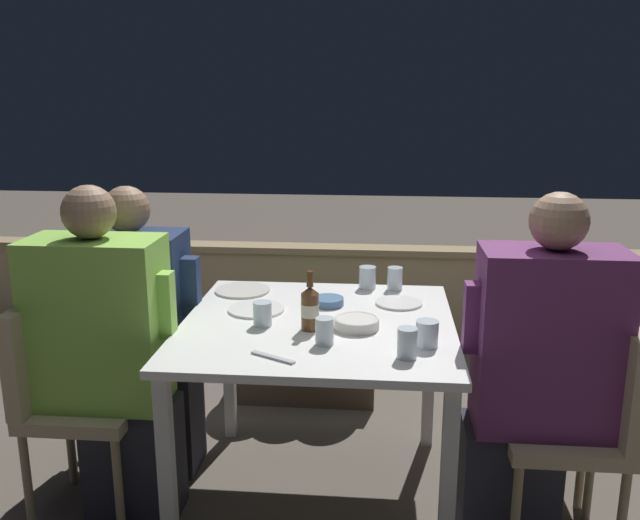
# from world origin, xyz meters

# --- Properties ---
(ground_plane) EXTENTS (16.00, 16.00, 0.00)m
(ground_plane) POSITION_xyz_m (0.00, 0.00, 0.00)
(ground_plane) COLOR #665B51
(parapet_wall) EXTENTS (9.00, 0.18, 0.62)m
(parapet_wall) POSITION_xyz_m (0.00, 1.85, 0.31)
(parapet_wall) COLOR tan
(parapet_wall) RESTS_ON ground_plane
(dining_table) EXTENTS (1.02, 1.03, 0.75)m
(dining_table) POSITION_xyz_m (0.00, 0.00, 0.67)
(dining_table) COLOR white
(dining_table) RESTS_ON ground_plane
(planter_hedge) EXTENTS (0.77, 0.47, 0.59)m
(planter_hedge) POSITION_xyz_m (-0.17, 0.96, 0.33)
(planter_hedge) COLOR brown
(planter_hedge) RESTS_ON ground_plane
(chair_left_near) EXTENTS (0.41, 0.40, 0.86)m
(chair_left_near) POSITION_xyz_m (-0.94, -0.17, 0.53)
(chair_left_near) COLOR tan
(chair_left_near) RESTS_ON ground_plane
(person_green_blouse) EXTENTS (0.52, 0.26, 1.29)m
(person_green_blouse) POSITION_xyz_m (-0.76, -0.17, 0.64)
(person_green_blouse) COLOR #282833
(person_green_blouse) RESTS_ON ground_plane
(chair_left_far) EXTENTS (0.41, 0.40, 0.86)m
(chair_left_far) POSITION_xyz_m (-0.95, 0.18, 0.53)
(chair_left_far) COLOR tan
(chair_left_far) RESTS_ON ground_plane
(person_navy_jumper) EXTENTS (0.50, 0.26, 1.23)m
(person_navy_jumper) POSITION_xyz_m (-0.76, 0.18, 0.62)
(person_navy_jumper) COLOR #282833
(person_navy_jumper) RESTS_ON ground_plane
(chair_right_near) EXTENTS (0.41, 0.40, 0.86)m
(chair_right_near) POSITION_xyz_m (0.96, -0.22, 0.53)
(chair_right_near) COLOR tan
(chair_right_near) RESTS_ON ground_plane
(person_purple_stripe) EXTENTS (0.52, 0.26, 1.29)m
(person_purple_stripe) POSITION_xyz_m (0.77, -0.22, 0.64)
(person_purple_stripe) COLOR #282833
(person_purple_stripe) RESTS_ON ground_plane
(chair_right_far) EXTENTS (0.41, 0.40, 0.86)m
(chair_right_far) POSITION_xyz_m (0.94, 0.20, 0.53)
(chair_right_far) COLOR tan
(chair_right_far) RESTS_ON ground_plane
(beer_bottle) EXTENTS (0.07, 0.07, 0.22)m
(beer_bottle) POSITION_xyz_m (-0.02, -0.09, 0.84)
(beer_bottle) COLOR brown
(beer_bottle) RESTS_ON dining_table
(plate_0) EXTENTS (0.22, 0.22, 0.01)m
(plate_0) POSITION_xyz_m (-0.26, 0.10, 0.76)
(plate_0) COLOR white
(plate_0) RESTS_ON dining_table
(plate_1) EXTENTS (0.19, 0.19, 0.01)m
(plate_1) POSITION_xyz_m (0.31, 0.24, 0.76)
(plate_1) COLOR white
(plate_1) RESTS_ON dining_table
(plate_2) EXTENTS (0.24, 0.24, 0.01)m
(plate_2) POSITION_xyz_m (-0.36, 0.36, 0.76)
(plate_2) COLOR silver
(plate_2) RESTS_ON dining_table
(bowl_0) EXTENTS (0.13, 0.13, 0.03)m
(bowl_0) POSITION_xyz_m (0.02, 0.20, 0.77)
(bowl_0) COLOR #4C709E
(bowl_0) RESTS_ON dining_table
(bowl_1) EXTENTS (0.16, 0.16, 0.04)m
(bowl_1) POSITION_xyz_m (0.15, -0.07, 0.78)
(bowl_1) COLOR silver
(bowl_1) RESTS_ON dining_table
(glass_cup_0) EXTENTS (0.06, 0.06, 0.10)m
(glass_cup_0) POSITION_xyz_m (0.04, -0.24, 0.80)
(glass_cup_0) COLOR silver
(glass_cup_0) RESTS_ON dining_table
(glass_cup_1) EXTENTS (0.07, 0.07, 0.10)m
(glass_cup_1) POSITION_xyz_m (0.32, -0.33, 0.80)
(glass_cup_1) COLOR silver
(glass_cup_1) RESTS_ON dining_table
(glass_cup_2) EXTENTS (0.07, 0.07, 0.10)m
(glass_cup_2) POSITION_xyz_m (0.29, 0.45, 0.80)
(glass_cup_2) COLOR silver
(glass_cup_2) RESTS_ON dining_table
(glass_cup_3) EXTENTS (0.07, 0.07, 0.09)m
(glass_cup_3) POSITION_xyz_m (-0.20, -0.06, 0.80)
(glass_cup_3) COLOR silver
(glass_cup_3) RESTS_ON dining_table
(glass_cup_4) EXTENTS (0.08, 0.08, 0.09)m
(glass_cup_4) POSITION_xyz_m (0.39, -0.22, 0.80)
(glass_cup_4) COLOR silver
(glass_cup_4) RESTS_ON dining_table
(glass_cup_5) EXTENTS (0.07, 0.07, 0.10)m
(glass_cup_5) POSITION_xyz_m (0.18, 0.46, 0.80)
(glass_cup_5) COLOR silver
(glass_cup_5) RESTS_ON dining_table
(fork_0) EXTENTS (0.16, 0.10, 0.01)m
(fork_0) POSITION_xyz_m (-0.11, -0.38, 0.76)
(fork_0) COLOR silver
(fork_0) RESTS_ON dining_table
(potted_plant) EXTENTS (0.31, 0.31, 0.64)m
(potted_plant) POSITION_xyz_m (1.25, 0.83, 0.39)
(potted_plant) COLOR #9E5638
(potted_plant) RESTS_ON ground_plane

